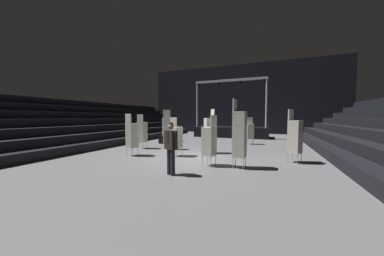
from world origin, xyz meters
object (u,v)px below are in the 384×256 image
(chair_stack_rear_right, at_px, (142,131))
(chair_stack_mid_left, at_px, (209,131))
(chair_stack_front_left, at_px, (167,130))
(chair_stack_mid_right, at_px, (295,136))
(man_with_tie, at_px, (171,145))
(chair_stack_rear_left, at_px, (209,141))
(chair_stack_mid_centre, at_px, (176,137))
(chair_stack_aisle_right, at_px, (250,131))
(stage_riser, at_px, (231,131))
(equipment_road_case, at_px, (166,140))
(chair_stack_aisle_left, at_px, (239,134))
(chair_stack_rear_centre, at_px, (166,126))
(chair_stack_front_right, at_px, (132,135))

(chair_stack_rear_right, bearing_deg, chair_stack_mid_left, 1.96)
(chair_stack_front_left, distance_m, chair_stack_mid_right, 6.58)
(man_with_tie, relative_size, chair_stack_rear_left, 0.88)
(chair_stack_mid_right, xyz_separation_m, chair_stack_mid_centre, (-5.16, -0.63, -0.17))
(chair_stack_mid_left, distance_m, chair_stack_aisle_right, 4.61)
(stage_riser, xyz_separation_m, equipment_road_case, (-3.48, -6.43, -0.31))
(chair_stack_mid_centre, xyz_separation_m, chair_stack_rear_right, (-2.90, 1.28, 0.08))
(man_with_tie, bearing_deg, equipment_road_case, -36.52)
(chair_stack_mid_centre, bearing_deg, chair_stack_aisle_left, 89.74)
(chair_stack_mid_centre, bearing_deg, chair_stack_front_left, -120.29)
(stage_riser, bearing_deg, man_with_tie, -88.06)
(stage_riser, relative_size, chair_stack_rear_left, 3.41)
(chair_stack_rear_centre, bearing_deg, chair_stack_aisle_right, -72.02)
(chair_stack_mid_right, height_order, chair_stack_aisle_right, chair_stack_mid_right)
(chair_stack_mid_right, relative_size, chair_stack_aisle_right, 1.18)
(stage_riser, xyz_separation_m, chair_stack_aisle_left, (2.38, -11.31, 0.70))
(chair_stack_rear_right, distance_m, chair_stack_aisle_left, 6.52)
(chair_stack_mid_right, bearing_deg, chair_stack_mid_left, -69.77)
(equipment_road_case, bearing_deg, chair_stack_front_right, -81.80)
(chair_stack_rear_right, bearing_deg, chair_stack_aisle_left, -20.11)
(chair_stack_rear_left, relative_size, chair_stack_rear_centre, 0.85)
(chair_stack_rear_left, distance_m, chair_stack_aisle_left, 1.17)
(stage_riser, xyz_separation_m, chair_stack_front_left, (-2.13, -8.63, 0.57))
(chair_stack_front_left, bearing_deg, chair_stack_mid_centre, -67.83)
(chair_stack_rear_right, bearing_deg, man_with_tie, -43.54)
(chair_stack_rear_right, xyz_separation_m, equipment_road_case, (0.20, 2.50, -0.75))
(man_with_tie, bearing_deg, chair_stack_rear_right, -22.14)
(chair_stack_aisle_left, bearing_deg, chair_stack_aisle_right, -171.99)
(man_with_tie, height_order, chair_stack_mid_centre, chair_stack_mid_centre)
(chair_stack_mid_left, bearing_deg, man_with_tie, 141.38)
(chair_stack_rear_left, bearing_deg, chair_stack_rear_right, 77.95)
(stage_riser, relative_size, man_with_tie, 3.88)
(chair_stack_mid_left, height_order, chair_stack_rear_right, chair_stack_mid_left)
(chair_stack_front_left, xyz_separation_m, chair_stack_rear_right, (-1.55, -0.29, -0.13))
(stage_riser, bearing_deg, chair_stack_mid_right, -65.44)
(chair_stack_mid_left, distance_m, chair_stack_rear_right, 4.17)
(chair_stack_front_left, bearing_deg, chair_stack_rear_right, 172.18)
(man_with_tie, distance_m, chair_stack_rear_centre, 9.03)
(chair_stack_rear_centre, bearing_deg, chair_stack_front_right, -155.18)
(chair_stack_rear_centre, height_order, equipment_road_case, chair_stack_rear_centre)
(chair_stack_rear_left, relative_size, chair_stack_rear_right, 0.96)
(equipment_road_case, bearing_deg, chair_stack_rear_right, -94.52)
(man_with_tie, bearing_deg, chair_stack_rear_left, -93.73)
(stage_riser, distance_m, equipment_road_case, 7.32)
(chair_stack_rear_left, xyz_separation_m, chair_stack_rear_right, (-4.93, 2.48, 0.04))
(chair_stack_mid_left, relative_size, chair_stack_rear_left, 1.17)
(chair_stack_mid_right, distance_m, chair_stack_rear_left, 3.62)
(chair_stack_mid_left, bearing_deg, chair_stack_front_right, 83.40)
(man_with_tie, xyz_separation_m, chair_stack_mid_centre, (-1.22, 2.83, -0.04))
(stage_riser, relative_size, chair_stack_aisle_right, 3.57)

